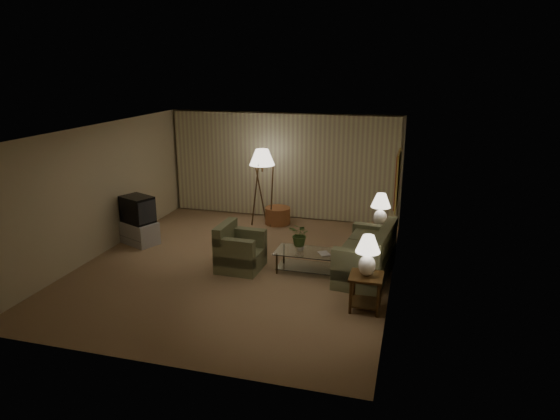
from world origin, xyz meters
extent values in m
plane|color=#9B8156|center=(0.00, 0.00, 0.00)|extent=(7.00, 7.00, 0.00)
cube|color=beige|center=(0.00, 3.50, 1.35)|extent=(6.00, 0.04, 2.70)
cube|color=beige|center=(-3.00, 0.00, 1.35)|extent=(0.04, 7.00, 2.70)
cube|color=beige|center=(3.00, 0.00, 1.35)|extent=(0.04, 7.00, 2.70)
cube|color=white|center=(0.00, 0.00, 2.70)|extent=(6.00, 7.00, 0.04)
cube|color=beige|center=(0.00, 3.42, 1.35)|extent=(5.85, 0.12, 2.65)
cube|color=gold|center=(2.98, 0.80, 1.75)|extent=(0.03, 0.90, 1.10)
cube|color=maroon|center=(2.95, 0.80, 1.75)|extent=(0.02, 0.80, 1.00)
cube|color=#747B56|center=(2.50, 0.17, 0.20)|extent=(1.92, 1.26, 0.40)
cube|color=#747B56|center=(0.12, -0.14, 0.19)|extent=(0.90, 0.85, 0.38)
cube|color=#36200E|center=(2.65, -1.18, 0.58)|extent=(0.53, 0.53, 0.04)
cube|color=#36200E|center=(2.65, -1.18, 0.12)|extent=(0.45, 0.45, 0.02)
cylinder|color=#36200E|center=(2.43, -1.39, 0.28)|extent=(0.05, 0.05, 0.56)
cylinder|color=#36200E|center=(2.43, -0.96, 0.28)|extent=(0.05, 0.05, 0.56)
cylinder|color=#36200E|center=(2.87, -1.39, 0.28)|extent=(0.05, 0.05, 0.56)
cylinder|color=#36200E|center=(2.87, -0.96, 0.28)|extent=(0.05, 0.05, 0.56)
cube|color=#36200E|center=(2.65, 1.42, 0.58)|extent=(0.52, 0.44, 0.04)
cube|color=#36200E|center=(2.65, 1.42, 0.12)|extent=(0.45, 0.37, 0.02)
cylinder|color=#36200E|center=(2.44, 1.25, 0.28)|extent=(0.05, 0.05, 0.56)
cylinder|color=#36200E|center=(2.44, 1.59, 0.28)|extent=(0.05, 0.05, 0.56)
cylinder|color=#36200E|center=(2.86, 1.25, 0.28)|extent=(0.05, 0.05, 0.56)
cylinder|color=#36200E|center=(2.86, 1.59, 0.28)|extent=(0.05, 0.05, 0.56)
ellipsoid|color=white|center=(2.65, -1.18, 0.77)|extent=(0.28, 0.28, 0.35)
cylinder|color=white|center=(2.65, -1.18, 0.99)|extent=(0.03, 0.03, 0.08)
cone|color=white|center=(2.65, -1.18, 1.14)|extent=(0.40, 0.40, 0.28)
ellipsoid|color=white|center=(2.65, 1.42, 0.78)|extent=(0.29, 0.29, 0.36)
cylinder|color=white|center=(2.65, 1.42, 1.00)|extent=(0.03, 0.03, 0.08)
cone|color=white|center=(2.65, 1.42, 1.16)|extent=(0.41, 0.41, 0.29)
cube|color=silver|center=(1.41, 0.07, 0.41)|extent=(1.23, 0.67, 0.02)
cube|color=silver|center=(1.41, 0.07, 0.10)|extent=(1.14, 0.58, 0.01)
cylinder|color=#403019|center=(0.87, -0.19, 0.20)|extent=(0.04, 0.04, 0.40)
cylinder|color=#403019|center=(0.87, 0.34, 0.20)|extent=(0.04, 0.04, 0.40)
cylinder|color=#403019|center=(1.95, -0.19, 0.20)|extent=(0.04, 0.04, 0.40)
cylinder|color=#403019|center=(1.95, 0.34, 0.20)|extent=(0.04, 0.04, 0.40)
cube|color=#B0B0B3|center=(-2.55, 0.62, 0.25)|extent=(1.20, 1.12, 0.50)
cube|color=black|center=(-2.55, 0.62, 0.79)|extent=(1.04, 0.98, 0.58)
cylinder|color=#36200E|center=(-0.30, 2.66, 1.48)|extent=(0.04, 0.04, 0.27)
cone|color=white|center=(-0.30, 2.66, 1.70)|extent=(0.61, 0.61, 0.38)
cylinder|color=#9F6136|center=(0.04, 2.80, 0.21)|extent=(0.82, 0.82, 0.42)
imported|color=white|center=(1.26, 0.07, 0.50)|extent=(0.17, 0.17, 0.16)
imported|color=#4A6C30|center=(1.26, 0.07, 0.80)|extent=(0.51, 0.48, 0.45)
imported|color=olive|center=(1.66, -0.03, 0.42)|extent=(0.29, 0.31, 0.02)
camera|label=1|loc=(3.27, -8.68, 3.90)|focal=32.00mm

